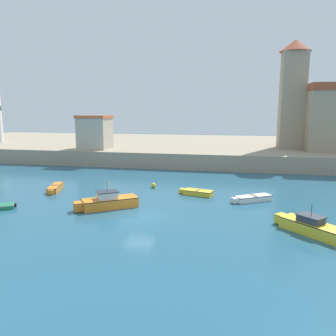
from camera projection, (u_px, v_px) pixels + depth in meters
The scene contains 10 objects.
ground_plane at pixel (139, 216), 28.82m from camera, with size 200.00×200.00×0.00m, color #235670.
quay_seawall at pixel (196, 148), 69.80m from camera, with size 120.00×40.00×2.52m, color gray.
motorboat_orange_0 at pixel (108, 202), 31.06m from camera, with size 5.69×4.57×2.54m.
dinghy_orange_1 at pixel (55, 188), 37.89m from camera, with size 2.06×4.22×0.68m.
dinghy_white_2 at pixel (252, 198), 33.41m from camera, with size 4.20×3.09×0.67m.
dinghy_yellow_3 at pixel (197, 192), 35.97m from camera, with size 3.93×2.13×0.61m.
motorboat_yellow_5 at pixel (311, 227), 24.60m from camera, with size 4.95×4.88×2.32m.
mooring_buoy at pixel (153, 185), 39.29m from camera, with size 0.58×0.58×0.58m, color yellow.
church at pixel (321, 113), 58.26m from camera, with size 13.51×17.33×18.44m.
harbor_shed_near_wharf at pixel (95, 132), 57.18m from camera, with size 5.26×4.88×5.79m.
Camera 1 is at (8.04, -26.57, 9.19)m, focal length 35.00 mm.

